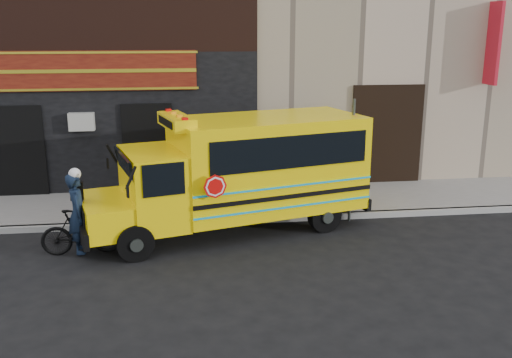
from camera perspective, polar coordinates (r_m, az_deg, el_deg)
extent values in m
plane|color=black|center=(12.30, 3.37, -8.24)|extent=(120.00, 120.00, 0.00)
cube|color=#A09F9A|center=(14.66, 1.53, -3.98)|extent=(40.00, 0.20, 0.15)
cube|color=slate|center=(16.07, 0.72, -2.24)|extent=(40.00, 3.00, 0.15)
cube|color=black|center=(17.10, -16.87, 5.32)|extent=(10.00, 0.30, 4.00)
cube|color=#4E0E0B|center=(16.76, -17.36, 10.27)|extent=(6.50, 0.12, 1.10)
cube|color=black|center=(17.49, -22.58, 2.50)|extent=(1.30, 0.10, 2.50)
cube|color=black|center=(16.88, -10.72, 2.99)|extent=(1.30, 0.10, 2.50)
cube|color=red|center=(18.63, 22.67, 12.39)|extent=(0.10, 0.70, 2.40)
cylinder|color=black|center=(12.46, -12.00, -6.25)|extent=(0.85, 0.48, 0.80)
cylinder|color=black|center=(14.23, -13.48, -3.62)|extent=(0.85, 0.48, 0.80)
cylinder|color=black|center=(13.97, 6.87, -3.66)|extent=(0.85, 0.48, 0.80)
cylinder|color=black|center=(15.56, 3.43, -1.60)|extent=(0.85, 0.48, 0.80)
cube|color=yellow|center=(13.15, -14.82, -3.43)|extent=(1.50, 2.19, 0.70)
cube|color=black|center=(13.18, -17.11, -4.72)|extent=(0.67, 2.01, 0.35)
cube|color=yellow|center=(13.18, -10.24, -0.84)|extent=(1.72, 2.34, 1.70)
cube|color=black|center=(12.98, -12.77, 0.60)|extent=(0.54, 1.75, 0.90)
cube|color=yellow|center=(13.96, 1.17, 1.65)|extent=(4.93, 3.33, 2.25)
cube|color=black|center=(15.28, 8.99, -1.50)|extent=(0.71, 2.15, 0.30)
cube|color=black|center=(12.92, 3.58, 2.70)|extent=(3.77, 1.08, 0.75)
cube|color=yellow|center=(13.00, -7.95, 5.72)|extent=(0.91, 1.68, 0.28)
cylinder|color=red|center=(12.17, -4.11, -0.75)|extent=(0.51, 0.17, 0.52)
cylinder|color=#3A413C|center=(14.49, 9.54, 1.74)|extent=(0.07, 0.07, 3.14)
cube|color=red|center=(14.22, 9.82, 5.51)|extent=(0.04, 0.28, 0.39)
cube|color=white|center=(14.31, 9.74, 3.58)|extent=(0.04, 0.28, 0.34)
imported|color=black|center=(13.06, -17.08, -5.06)|extent=(1.75, 0.59, 1.03)
imported|color=black|center=(12.96, -17.36, -3.47)|extent=(0.52, 0.71, 1.79)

